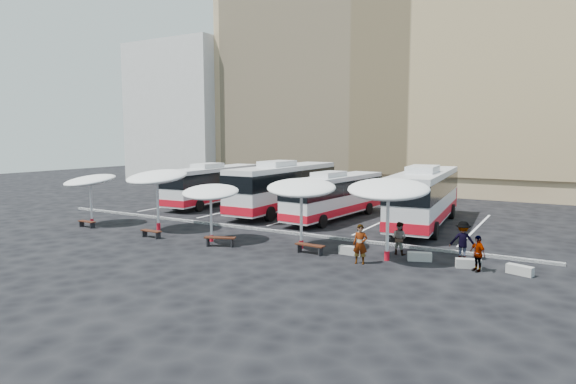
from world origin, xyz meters
The scene contains 26 objects.
ground centered at (0.00, 0.00, 0.00)m, with size 120.00×120.00×0.00m, color black.
sandstone_building centered at (0.00, 31.87, 12.63)m, with size 42.00×18.25×29.60m.
apartment_block centered at (-28.00, 28.00, 9.00)m, with size 14.00×14.00×18.00m, color beige.
curb_divider centered at (0.00, 0.50, 0.07)m, with size 34.00×0.25×0.15m, color black.
bay_lines centered at (0.00, 8.00, 0.01)m, with size 24.15×12.00×0.01m.
bus_0 centered at (-9.25, 8.09, 1.84)m, with size 3.15×11.46×3.60m.
bus_1 centered at (-2.06, 7.71, 2.05)m, with size 2.99×12.64×4.01m.
bus_2 centered at (2.67, 6.79, 1.74)m, with size 3.26×10.91×3.41m.
bus_3 centered at (8.86, 7.31, 2.04)m, with size 3.70×12.77×4.00m.
sunshade_0 centered at (-10.40, -3.41, 2.93)m, with size 4.10×4.13×3.45m.
sunshade_1 centered at (-5.19, -2.55, 3.32)m, with size 3.83×3.88×3.91m.
sunshade_2 centered at (-0.17, -3.50, 2.78)m, with size 4.10×4.12×3.27m.
sunshade_3 centered at (4.96, -2.44, 3.19)m, with size 4.73×4.75×3.75m.
sunshade_4 centered at (9.65, -2.58, 3.38)m, with size 4.52×4.56×3.98m.
wood_bench_0 centered at (-9.77, -4.28, 0.32)m, with size 1.37×0.40×0.42m.
wood_bench_1 centered at (-3.82, -4.48, 0.33)m, with size 1.41×0.42×0.43m.
wood_bench_2 centered at (1.00, -4.23, 0.39)m, with size 1.71×1.05×0.51m.
wood_bench_3 centered at (5.90, -3.25, 0.37)m, with size 1.58×0.51×0.48m.
conc_bench_0 centered at (7.73, -2.43, 0.21)m, with size 1.13×0.38×0.42m, color gray.
conc_bench_1 centered at (11.02, -1.89, 0.21)m, with size 1.10×0.37×0.41m, color gray.
conc_bench_2 centered at (13.23, -2.02, 0.20)m, with size 1.09×0.36×0.41m, color gray.
conc_bench_3 centered at (15.31, -2.02, 0.20)m, with size 1.07×0.36×0.40m, color gray.
passenger_0 centered at (8.78, -3.77, 0.92)m, with size 0.67×0.44×1.83m, color black.
passenger_1 centered at (9.78, -1.14, 0.82)m, with size 0.80×0.62×1.64m, color black.
passenger_2 centered at (13.65, -2.38, 0.79)m, with size 0.93×0.39×1.59m, color black.
passenger_3 centered at (12.70, -0.64, 0.93)m, with size 1.20×0.69×1.85m, color black.
Camera 1 is at (16.78, -24.15, 5.85)m, focal length 30.00 mm.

